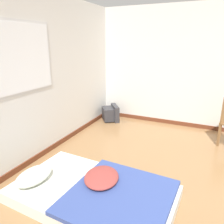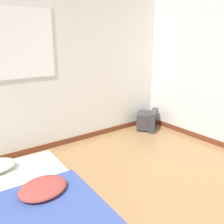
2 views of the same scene
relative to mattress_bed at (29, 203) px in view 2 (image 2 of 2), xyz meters
name	(u,v)px [view 2 (image 2 of 2)]	position (x,y,z in m)	size (l,w,h in m)	color
mattress_bed	(29,203)	(0.00, 0.00, 0.00)	(1.24, 1.98, 0.30)	silver
crt_tv	(148,120)	(2.67, 1.01, 0.07)	(0.56, 0.54, 0.37)	#333338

